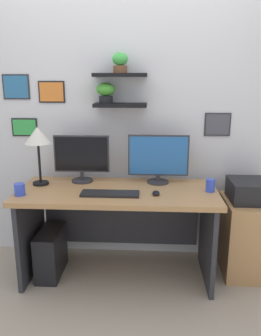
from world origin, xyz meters
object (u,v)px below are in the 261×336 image
coffee_mug (20,189)px  printer (253,191)px  keyboard (110,194)px  computer_tower_left (51,252)px  desk_lamp (38,138)px  desk (118,212)px  monitor_left (82,157)px  monitor_right (158,158)px  drawer_cabinet (249,236)px  pen_cup (210,185)px  computer_mouse (156,193)px

coffee_mug → printer: size_ratio=0.24×
keyboard → printer: size_ratio=1.16×
coffee_mug → computer_tower_left: bearing=44.0°
desk_lamp → computer_tower_left: desk_lamp is taller
coffee_mug → computer_tower_left: 0.64m
desk → monitor_left: (-0.32, 0.16, 0.42)m
desk → coffee_mug: bearing=-162.8°
printer → coffee_mug: bearing=-170.7°
monitor_right → drawer_cabinet: size_ratio=0.79×
printer → computer_tower_left: 1.75m
monitor_right → computer_tower_left: (-0.88, -0.23, -0.77)m
printer → pen_cup: bearing=-160.8°
desk → pen_cup: pen_cup is taller
keyboard → printer: 1.17m
monitor_right → drawer_cabinet: bearing=-6.5°
monitor_right → drawer_cabinet: 1.01m
monitor_right → drawer_cabinet: (0.77, -0.09, -0.64)m
monitor_right → printer: 0.81m
computer_mouse → computer_tower_left: bearing=174.1°
desk → computer_mouse: bearing=-27.9°
desk → drawer_cabinet: desk is taller
desk → printer: size_ratio=4.13×
coffee_mug → drawer_cabinet: (1.82, 0.30, -0.48)m
keyboard → pen_cup: bearing=9.3°
monitor_left → drawer_cabinet: bearing=-3.5°
computer_tower_left → coffee_mug: bearing=-136.0°
monitor_left → computer_mouse: bearing=-27.4°
desk → coffee_mug: size_ratio=17.45×
monitor_left → monitor_right: bearing=0.0°
keyboard → computer_mouse: 0.35m
computer_mouse → printer: size_ratio=0.24×
desk → coffee_mug: (-0.72, -0.22, 0.26)m
drawer_cabinet → coffee_mug: bearing=-170.7°
pen_cup → computer_tower_left: (-1.29, -0.02, -0.61)m
keyboard → monitor_left: bearing=129.0°
printer → drawer_cabinet: bearing=0.0°
monitor_right → computer_mouse: size_ratio=5.57×
monitor_left → desk_lamp: desk_lamp is taller
keyboard → computer_tower_left: bearing=168.1°
keyboard → pen_cup: 0.78m
monitor_left → printer: 1.44m
monitor_right → pen_cup: monitor_right is taller
monitor_right → keyboard: 0.54m
drawer_cabinet → pen_cup: bearing=-160.8°
desk_lamp → pen_cup: size_ratio=4.79×
monitor_left → computer_tower_left: size_ratio=1.17×
monitor_left → pen_cup: monitor_left is taller
drawer_cabinet → printer: bearing=0.0°
monitor_left → coffee_mug: monitor_left is taller
monitor_right → computer_mouse: 0.38m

